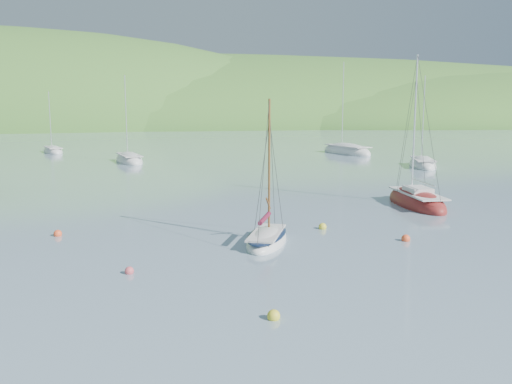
{
  "coord_description": "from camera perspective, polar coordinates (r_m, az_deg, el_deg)",
  "views": [
    {
      "loc": [
        -2.41,
        -21.49,
        7.62
      ],
      "look_at": [
        1.87,
        8.0,
        2.74
      ],
      "focal_mm": 40.0,
      "sensor_mm": 36.0,
      "label": 1
    }
  ],
  "objects": [
    {
      "name": "distant_sloop_a",
      "position": [
        71.25,
        -12.57,
        3.08
      ],
      "size": [
        4.84,
        8.45,
        11.41
      ],
      "rotation": [
        0.0,
        0.0,
        0.27
      ],
      "color": "silver",
      "rests_on": "ground"
    },
    {
      "name": "distant_sloop_d",
      "position": [
        67.64,
        16.3,
        2.61
      ],
      "size": [
        4.72,
        8.25,
        11.13
      ],
      "rotation": [
        0.0,
        0.0,
        -0.27
      ],
      "color": "silver",
      "rests_on": "ground"
    },
    {
      "name": "daysailer_white",
      "position": [
        30.6,
        1.09,
        -4.74
      ],
      "size": [
        3.64,
        5.67,
        8.19
      ],
      "rotation": [
        0.0,
        0.0,
        -0.35
      ],
      "color": "silver",
      "rests_on": "ground"
    },
    {
      "name": "shoreline_hills",
      "position": [
        194.2,
        -10.47,
        6.89
      ],
      "size": [
        690.0,
        135.0,
        56.0
      ],
      "color": "#3E722B",
      "rests_on": "ground"
    },
    {
      "name": "sloop_red",
      "position": [
        42.82,
        15.75,
        -1.01
      ],
      "size": [
        2.73,
        7.89,
        11.67
      ],
      "rotation": [
        0.0,
        0.0,
        -0.0
      ],
      "color": "maroon",
      "rests_on": "ground"
    },
    {
      "name": "ground",
      "position": [
        22.93,
        -1.78,
        -10.12
      ],
      "size": [
        700.0,
        700.0,
        0.0
      ],
      "primitive_type": "plane",
      "color": "gray",
      "rests_on": "ground"
    },
    {
      "name": "mooring_buoys",
      "position": [
        28.86,
        -0.5,
        -5.77
      ],
      "size": [
        19.41,
        14.31,
        0.48
      ],
      "color": "yellow",
      "rests_on": "ground"
    },
    {
      "name": "distant_sloop_c",
      "position": [
        87.02,
        -19.64,
        3.84
      ],
      "size": [
        4.63,
        7.03,
        9.47
      ],
      "rotation": [
        0.0,
        0.0,
        0.38
      ],
      "color": "silver",
      "rests_on": "ground"
    },
    {
      "name": "distant_sloop_b",
      "position": [
        81.55,
        9.06,
        3.97
      ],
      "size": [
        6.56,
        10.29,
        13.85
      ],
      "rotation": [
        0.0,
        0.0,
        0.35
      ],
      "color": "silver",
      "rests_on": "ground"
    }
  ]
}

